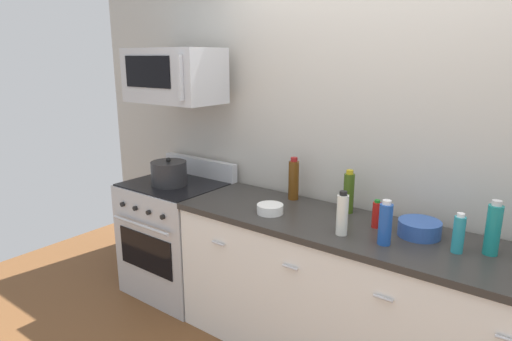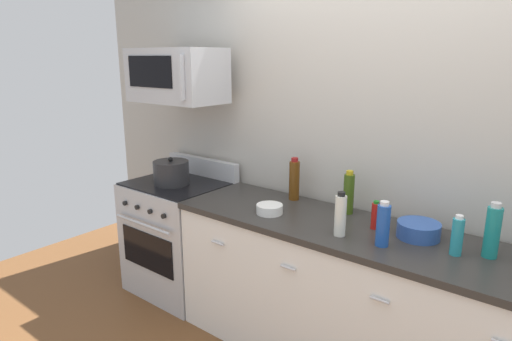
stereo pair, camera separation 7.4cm
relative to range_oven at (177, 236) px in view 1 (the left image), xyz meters
The scene contains 14 objects.
back_wall 1.84m from the range_oven, 14.56° to the left, with size 5.47×0.10×2.70m, color #B7B2A8.
counter_unit 1.57m from the range_oven, ahead, with size 2.38×0.66×0.92m.
range_oven is the anchor object (origin of this frame).
microwave 1.28m from the range_oven, 89.71° to the left, with size 0.74×0.44×0.40m.
bottle_soda_blue 1.85m from the range_oven, ahead, with size 0.07×0.07×0.24m.
bottle_wine_amber 1.15m from the range_oven, 13.41° to the left, with size 0.07×0.07×0.30m.
bottle_vinegar_white 1.62m from the range_oven, ahead, with size 0.06×0.06×0.25m.
bottle_dish_soap 2.16m from the range_oven, ahead, with size 0.06×0.06×0.21m.
bottle_olive_oil 1.51m from the range_oven, ahead, with size 0.07×0.07×0.28m.
bottle_sparkling_teal 2.30m from the range_oven, ahead, with size 0.07×0.07×0.28m.
bottle_hot_sauce_red 1.71m from the range_oven, ahead, with size 0.05×0.05×0.17m.
bowl_white_ceramic 1.11m from the range_oven, ahead, with size 0.17×0.17×0.06m.
bowl_blue_mixing 1.93m from the range_oven, ahead, with size 0.23×0.23×0.09m.
stockpot 0.55m from the range_oven, 90.00° to the right, with size 0.28×0.28×0.22m.
Camera 1 is at (0.94, -2.26, 1.88)m, focal length 30.72 mm.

